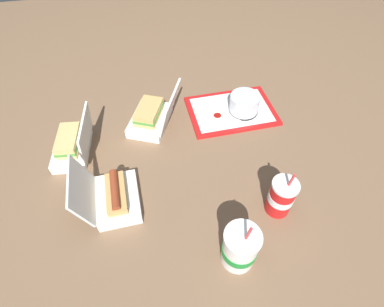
{
  "coord_description": "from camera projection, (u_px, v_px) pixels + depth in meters",
  "views": [
    {
      "loc": [
        -0.14,
        -0.7,
        0.89
      ],
      "look_at": [
        -0.01,
        -0.0,
        0.05
      ],
      "focal_mm": 28.0,
      "sensor_mm": 36.0,
      "label": 1
    }
  ],
  "objects": [
    {
      "name": "ground_plane",
      "position": [
        195.0,
        161.0,
        1.14
      ],
      "size": [
        3.2,
        3.2,
        0.0
      ],
      "primitive_type": "plane",
      "color": "brown"
    },
    {
      "name": "food_tray",
      "position": [
        231.0,
        111.0,
        1.31
      ],
      "size": [
        0.38,
        0.28,
        0.01
      ],
      "color": "red",
      "rests_on": "ground_plane"
    },
    {
      "name": "cake_container",
      "position": [
        244.0,
        104.0,
        1.27
      ],
      "size": [
        0.13,
        0.13,
        0.08
      ],
      "color": "black",
      "rests_on": "food_tray"
    },
    {
      "name": "ketchup_cup",
      "position": [
        217.0,
        117.0,
        1.25
      ],
      "size": [
        0.04,
        0.04,
        0.02
      ],
      "color": "white",
      "rests_on": "food_tray"
    },
    {
      "name": "napkin_stack",
      "position": [
        225.0,
        117.0,
        1.27
      ],
      "size": [
        0.12,
        0.12,
        0.0
      ],
      "primitive_type": "cube",
      "rotation": [
        0.0,
        0.0,
        0.21
      ],
      "color": "white",
      "rests_on": "food_tray"
    },
    {
      "name": "plastic_fork",
      "position": [
        210.0,
        99.0,
        1.35
      ],
      "size": [
        0.11,
        0.01,
        0.0
      ],
      "primitive_type": "cube",
      "rotation": [
        0.0,
        0.0,
        0.01
      ],
      "color": "white",
      "rests_on": "food_tray"
    },
    {
      "name": "clamshell_hotdog_right",
      "position": [
        113.0,
        196.0,
        0.99
      ],
      "size": [
        0.2,
        0.2,
        0.17
      ],
      "color": "white",
      "rests_on": "ground_plane"
    },
    {
      "name": "clamshell_sandwich_left",
      "position": [
        73.0,
        145.0,
        1.13
      ],
      "size": [
        0.16,
        0.22,
        0.16
      ],
      "color": "white",
      "rests_on": "ground_plane"
    },
    {
      "name": "clamshell_sandwich_corner",
      "position": [
        152.0,
        116.0,
        1.23
      ],
      "size": [
        0.25,
        0.26,
        0.18
      ],
      "color": "white",
      "rests_on": "ground_plane"
    },
    {
      "name": "soda_cup_front",
      "position": [
        240.0,
        248.0,
        0.84
      ],
      "size": [
        0.1,
        0.1,
        0.21
      ],
      "color": "white",
      "rests_on": "ground_plane"
    },
    {
      "name": "soda_cup_corner",
      "position": [
        281.0,
        197.0,
        0.95
      ],
      "size": [
        0.08,
        0.08,
        0.2
      ],
      "color": "red",
      "rests_on": "ground_plane"
    }
  ]
}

